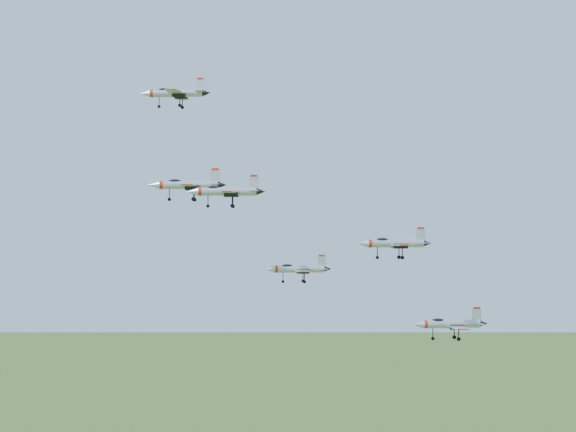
{
  "coord_description": "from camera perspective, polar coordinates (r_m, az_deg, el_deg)",
  "views": [
    {
      "loc": [
        -5.26,
        -130.24,
        123.99
      ],
      "look_at": [
        4.12,
        -3.64,
        126.68
      ],
      "focal_mm": 50.0,
      "sensor_mm": 36.0,
      "label": 1
    }
  ],
  "objects": [
    {
      "name": "jet_right_low",
      "position": [
        120.64,
        7.52,
        -1.93
      ],
      "size": [
        11.42,
        9.39,
        3.06
      ],
      "rotation": [
        0.0,
        0.0,
        0.03
      ],
      "color": "#B2B6C0"
    },
    {
      "name": "jet_lead",
      "position": [
        145.87,
        -8.08,
        8.65
      ],
      "size": [
        12.81,
        10.69,
        3.42
      ],
      "rotation": [
        0.0,
        0.0,
        -0.14
      ],
      "color": "#B2B6C0"
    },
    {
      "name": "jet_left_high",
      "position": [
        130.19,
        -7.24,
        2.22
      ],
      "size": [
        12.72,
        10.5,
        3.4
      ],
      "rotation": [
        0.0,
        0.0,
        -0.06
      ],
      "color": "#B2B6C0"
    },
    {
      "name": "jet_right_high",
      "position": [
        108.48,
        -4.5,
        1.76
      ],
      "size": [
        10.7,
        8.84,
        2.86
      ],
      "rotation": [
        0.0,
        0.0,
        -0.06
      ],
      "color": "#B2B6C0"
    },
    {
      "name": "jet_trail",
      "position": [
        131.34,
        11.39,
        -7.52
      ],
      "size": [
        12.41,
        10.22,
        3.32
      ],
      "rotation": [
        0.0,
        0.0,
        0.03
      ],
      "color": "#B2B6C0"
    },
    {
      "name": "jet_left_low",
      "position": [
        134.95,
        0.67,
        -3.78
      ],
      "size": [
        11.33,
        9.31,
        3.03
      ],
      "rotation": [
        0.0,
        0.0,
        0.02
      ],
      "color": "#B2B6C0"
    }
  ]
}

